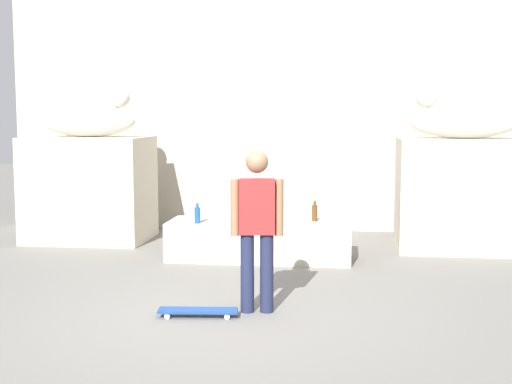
{
  "coord_description": "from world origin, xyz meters",
  "views": [
    {
      "loc": [
        1.22,
        -6.53,
        2.05
      ],
      "look_at": [
        0.12,
        1.79,
        1.1
      ],
      "focal_mm": 49.29,
      "sensor_mm": 36.0,
      "label": 1
    }
  ],
  "objects_px": {
    "statue_reclining_right": "(461,119)",
    "bottle_brown": "(315,212)",
    "statue_reclining_left": "(90,119)",
    "skater": "(257,224)",
    "skateboard": "(198,311)",
    "bottle_blue": "(197,215)"
  },
  "relations": [
    {
      "from": "skater",
      "to": "statue_reclining_left",
      "type": "bearing_deg",
      "value": 122.46
    },
    {
      "from": "statue_reclining_left",
      "to": "bottle_blue",
      "type": "relative_size",
      "value": 5.67
    },
    {
      "from": "skater",
      "to": "bottle_brown",
      "type": "height_order",
      "value": "skater"
    },
    {
      "from": "statue_reclining_right",
      "to": "bottle_brown",
      "type": "distance_m",
      "value": 2.69
    },
    {
      "from": "statue_reclining_left",
      "to": "bottle_brown",
      "type": "relative_size",
      "value": 5.49
    },
    {
      "from": "bottle_blue",
      "to": "statue_reclining_left",
      "type": "bearing_deg",
      "value": 145.02
    },
    {
      "from": "statue_reclining_right",
      "to": "skateboard",
      "type": "distance_m",
      "value": 5.46
    },
    {
      "from": "statue_reclining_left",
      "to": "skateboard",
      "type": "relative_size",
      "value": 2.01
    },
    {
      "from": "bottle_brown",
      "to": "bottle_blue",
      "type": "bearing_deg",
      "value": -165.89
    },
    {
      "from": "statue_reclining_left",
      "to": "statue_reclining_right",
      "type": "relative_size",
      "value": 0.97
    },
    {
      "from": "bottle_blue",
      "to": "bottle_brown",
      "type": "xyz_separation_m",
      "value": [
        1.59,
        0.4,
        0.0
      ]
    },
    {
      "from": "skater",
      "to": "bottle_blue",
      "type": "bearing_deg",
      "value": 108.16
    },
    {
      "from": "statue_reclining_left",
      "to": "skateboard",
      "type": "height_order",
      "value": "statue_reclining_left"
    },
    {
      "from": "statue_reclining_right",
      "to": "skater",
      "type": "distance_m",
      "value": 4.69
    },
    {
      "from": "statue_reclining_right",
      "to": "skater",
      "type": "bearing_deg",
      "value": 68.58
    },
    {
      "from": "statue_reclining_right",
      "to": "bottle_brown",
      "type": "relative_size",
      "value": 5.63
    },
    {
      "from": "statue_reclining_left",
      "to": "skater",
      "type": "bearing_deg",
      "value": -45.03
    },
    {
      "from": "skater",
      "to": "skateboard",
      "type": "xyz_separation_m",
      "value": [
        -0.57,
        -0.26,
        -0.86
      ]
    },
    {
      "from": "statue_reclining_left",
      "to": "bottle_brown",
      "type": "height_order",
      "value": "statue_reclining_left"
    },
    {
      "from": "skater",
      "to": "skateboard",
      "type": "height_order",
      "value": "skater"
    },
    {
      "from": "statue_reclining_left",
      "to": "statue_reclining_right",
      "type": "distance_m",
      "value": 5.75
    },
    {
      "from": "statue_reclining_left",
      "to": "statue_reclining_right",
      "type": "bearing_deg",
      "value": 5.01
    }
  ]
}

